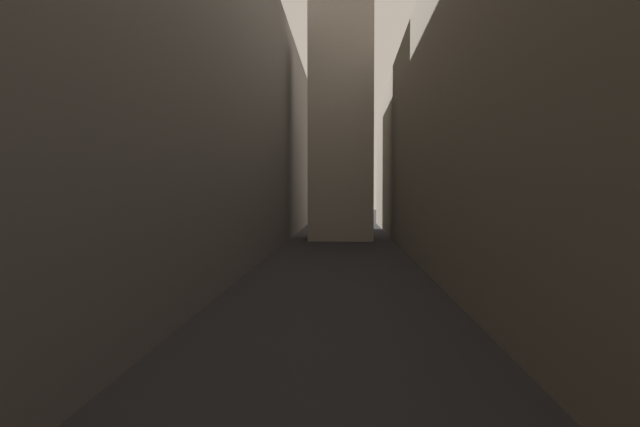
{
  "coord_description": "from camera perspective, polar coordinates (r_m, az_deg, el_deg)",
  "views": [
    {
      "loc": [
        0.56,
        11.59,
        4.91
      ],
      "look_at": [
        0.0,
        23.65,
        4.48
      ],
      "focal_mm": 31.6,
      "sensor_mm": 36.0,
      "label": 1
    }
  ],
  "objects": [
    {
      "name": "building_block_left",
      "position": [
        41.03,
        -16.04,
        11.02
      ],
      "size": [
        13.73,
        108.0,
        22.72
      ],
      "primitive_type": "cube",
      "color": "slate",
      "rests_on": "ground"
    },
    {
      "name": "ground_plane",
      "position": [
        36.74,
        1.77,
        -5.62
      ],
      "size": [
        264.0,
        264.0,
        0.0
      ],
      "primitive_type": "plane",
      "color": "#232326"
    },
    {
      "name": "building_block_right",
      "position": [
        40.44,
        19.92,
        8.09
      ],
      "size": [
        13.87,
        108.0,
        18.49
      ],
      "primitive_type": "cube",
      "color": "#756B5B",
      "rests_on": "ground"
    }
  ]
}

